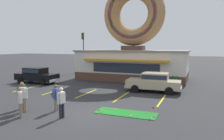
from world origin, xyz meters
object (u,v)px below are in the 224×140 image
object	(u,v)px
pedestrian_hooded_kid	(23,96)
pedestrian_leather_jacket_man	(20,101)
pedestrian_clipboard_woman	(61,101)
traffic_light_pole	(83,47)
pedestrian_blue_sweater_man	(22,94)
pedestrian_beanie_man	(56,97)
golf_ball	(118,110)
putting_flag_pin	(153,109)
car_champagne	(154,81)
car_black	(36,75)
trash_bin	(175,81)

from	to	relation	value
pedestrian_hooded_kid	pedestrian_leather_jacket_man	world-z (taller)	pedestrian_hooded_kid
pedestrian_leather_jacket_man	pedestrian_clipboard_woman	world-z (taller)	pedestrian_clipboard_woman
traffic_light_pole	pedestrian_leather_jacket_man	bearing A→B (deg)	-70.00
pedestrian_blue_sweater_man	pedestrian_beanie_man	distance (m)	2.24
pedestrian_blue_sweater_man	pedestrian_clipboard_woman	distance (m)	3.31
golf_ball	putting_flag_pin	size ratio (longest dim) A/B	0.08
putting_flag_pin	pedestrian_beanie_man	world-z (taller)	pedestrian_beanie_man
putting_flag_pin	pedestrian_blue_sweater_man	world-z (taller)	pedestrian_blue_sweater_man
pedestrian_beanie_man	pedestrian_blue_sweater_man	bearing A→B (deg)	-171.45
car_champagne	pedestrian_hooded_kid	bearing A→B (deg)	-125.01
golf_ball	pedestrian_blue_sweater_man	distance (m)	5.88
golf_ball	traffic_light_pole	xyz separation A→B (m)	(-11.52, 16.51, 3.66)
pedestrian_clipboard_woman	pedestrian_beanie_man	world-z (taller)	pedestrian_clipboard_woman
car_black	pedestrian_blue_sweater_man	size ratio (longest dim) A/B	2.77
car_black	pedestrian_beanie_man	xyz separation A→B (m)	(7.91, -7.47, -0.00)
traffic_light_pole	golf_ball	bearing A→B (deg)	-55.09
pedestrian_beanie_man	traffic_light_pole	xyz separation A→B (m)	(-8.17, 17.84, 2.84)
pedestrian_hooded_kid	traffic_light_pole	xyz separation A→B (m)	(-6.52, 18.67, 2.78)
pedestrian_leather_jacket_man	traffic_light_pole	bearing A→B (deg)	110.00
pedestrian_beanie_man	golf_ball	bearing A→B (deg)	21.65
golf_ball	car_black	bearing A→B (deg)	151.39
putting_flag_pin	car_black	size ratio (longest dim) A/B	0.12
pedestrian_blue_sweater_man	pedestrian_clipboard_woman	xyz separation A→B (m)	(3.25, -0.61, 0.00)
pedestrian_leather_jacket_man	trash_bin	world-z (taller)	pedestrian_leather_jacket_man
trash_bin	pedestrian_hooded_kid	bearing A→B (deg)	-122.14
pedestrian_leather_jacket_man	pedestrian_beanie_man	distance (m)	1.97
golf_ball	pedestrian_hooded_kid	size ratio (longest dim) A/B	0.02
putting_flag_pin	traffic_light_pole	xyz separation A→B (m)	(-13.66, 16.88, 3.27)
pedestrian_leather_jacket_man	pedestrian_clipboard_woman	bearing A→B (deg)	18.52
putting_flag_pin	car_champagne	world-z (taller)	car_champagne
car_black	trash_bin	xyz separation A→B (m)	(13.54, 3.30, -0.37)
trash_bin	traffic_light_pole	xyz separation A→B (m)	(-13.80, 7.07, 3.21)
pedestrian_beanie_man	putting_flag_pin	bearing A→B (deg)	9.98
pedestrian_leather_jacket_man	traffic_light_pole	size ratio (longest dim) A/B	0.28
golf_ball	traffic_light_pole	distance (m)	20.47
pedestrian_beanie_man	pedestrian_clipboard_woman	bearing A→B (deg)	-42.42
pedestrian_hooded_kid	pedestrian_clipboard_woman	distance (m)	2.69
pedestrian_beanie_man	trash_bin	world-z (taller)	pedestrian_beanie_man
golf_ball	car_champagne	world-z (taller)	car_champagne
pedestrian_hooded_kid	pedestrian_blue_sweater_man	bearing A→B (deg)	139.01
car_champagne	traffic_light_pole	bearing A→B (deg)	140.56
putting_flag_pin	pedestrian_hooded_kid	world-z (taller)	pedestrian_hooded_kid
pedestrian_hooded_kid	golf_ball	bearing A→B (deg)	23.28
putting_flag_pin	pedestrian_leather_jacket_man	size ratio (longest dim) A/B	0.34
pedestrian_blue_sweater_man	pedestrian_leather_jacket_man	xyz separation A→B (m)	(1.14, -1.32, -0.01)
pedestrian_leather_jacket_man	pedestrian_clipboard_woman	xyz separation A→B (m)	(2.11, 0.71, 0.01)
putting_flag_pin	pedestrian_hooded_kid	size ratio (longest dim) A/B	0.33
putting_flag_pin	car_black	world-z (taller)	car_black
pedestrian_blue_sweater_man	traffic_light_pole	xyz separation A→B (m)	(-5.95, 18.18, 2.79)
pedestrian_clipboard_woman	traffic_light_pole	world-z (taller)	traffic_light_pole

